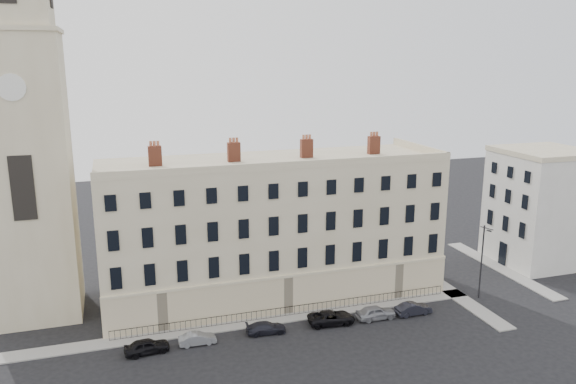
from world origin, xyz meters
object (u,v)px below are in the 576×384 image
object	(u,v)px
car_c	(266,328)
car_e	(376,312)
streetlamp	(482,259)
car_f	(413,309)
car_a	(147,346)
car_d	(331,318)
car_b	(197,339)

from	to	relation	value
car_c	car_e	xyz separation A→B (m)	(11.29, -0.41, 0.13)
car_c	streetlamp	distance (m)	24.59
car_f	car_c	bearing A→B (deg)	86.24
car_a	car_d	xyz separation A→B (m)	(17.68, 0.32, -0.02)
car_e	streetlamp	distance (m)	13.57
car_b	car_e	bearing A→B (deg)	-90.35
car_d	car_e	distance (m)	4.65
car_e	streetlamp	world-z (taller)	streetlamp
car_d	car_f	distance (m)	8.76
car_e	streetlamp	bearing A→B (deg)	-84.76
car_b	car_c	bearing A→B (deg)	-88.15
car_b	car_c	distance (m)	6.53
car_b	car_e	distance (m)	17.82
car_c	car_a	bearing A→B (deg)	96.45
car_e	car_f	bearing A→B (deg)	-93.14
car_a	car_c	xyz separation A→B (m)	(11.02, 0.39, -0.11)
car_c	car_d	xyz separation A→B (m)	(6.66, -0.07, 0.09)
car_d	streetlamp	size ratio (longest dim) A/B	0.57
car_a	streetlamp	size ratio (longest dim) A/B	0.48
car_a	car_f	world-z (taller)	car_a
car_c	car_f	distance (m)	15.41
car_e	car_f	size ratio (longest dim) A/B	1.07
car_a	car_d	world-z (taller)	car_a
car_a	car_f	bearing A→B (deg)	-96.55
car_b	streetlamp	distance (m)	31.05
car_b	car_a	bearing A→B (deg)	93.40
car_c	car_e	world-z (taller)	car_e
streetlamp	car_f	bearing A→B (deg)	170.64
car_b	car_f	size ratio (longest dim) A/B	0.89
car_b	car_c	xyz separation A→B (m)	(6.53, 0.16, -0.00)
car_c	car_d	bearing A→B (deg)	-86.19
car_c	streetlamp	size ratio (longest dim) A/B	0.46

